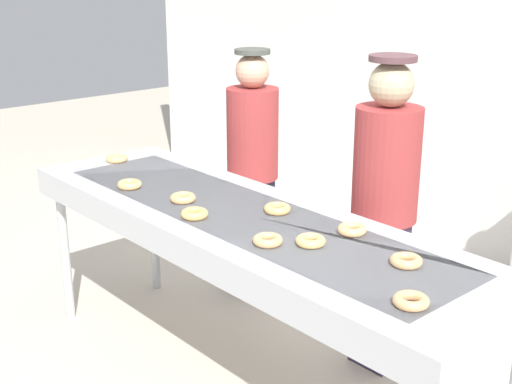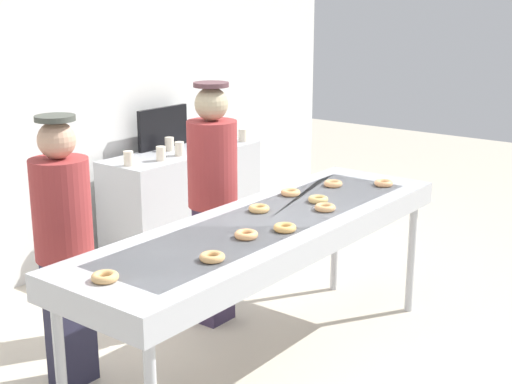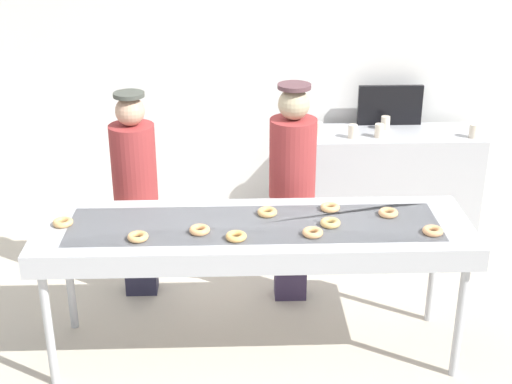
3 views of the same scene
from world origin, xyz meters
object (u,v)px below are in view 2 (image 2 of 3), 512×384
Objects in this scene: worker_baker at (64,239)px; paper_cup_0 at (161,153)px; paper_cup_4 at (243,135)px; glazed_donut_4 at (318,199)px; glazed_donut_5 at (291,192)px; glazed_donut_8 at (259,209)px; paper_cup_1 at (129,158)px; glazed_donut_6 at (246,235)px; glazed_donut_9 at (285,228)px; glazed_donut_1 at (325,207)px; glazed_donut_0 at (333,184)px; glazed_donut_2 at (105,277)px; worker_assistant at (213,190)px; glazed_donut_3 at (384,183)px; glazed_donut_7 at (212,257)px; paper_cup_2 at (169,144)px; menu_display at (163,128)px; fryer_conveyor at (268,232)px; prep_counter at (184,199)px.

paper_cup_0 is (1.78, 1.00, 0.05)m from worker_baker.
glazed_donut_4 is at bearing -129.39° from paper_cup_4.
paper_cup_0 reaches higher than glazed_donut_5.
paper_cup_1 reaches higher than glazed_donut_8.
glazed_donut_6 is 2.21m from paper_cup_1.
glazed_donut_1 is at bearing 4.36° from glazed_donut_9.
paper_cup_4 is (1.09, 1.68, -0.02)m from glazed_donut_0.
glazed_donut_8 is at bearing 156.20° from glazed_donut_4.
glazed_donut_5 is at bearing 5.60° from glazed_donut_2.
glazed_donut_6 is 1.03m from worker_assistant.
glazed_donut_0 is 2.01m from paper_cup_4.
glazed_donut_7 is (-1.83, -0.02, 0.00)m from glazed_donut_3.
glazed_donut_5 is 0.54m from worker_assistant.
glazed_donut_7 is at bearing -162.46° from glazed_donut_5.
glazed_donut_6 is at bearing -170.38° from glazed_donut_0.
paper_cup_1 and paper_cup_4 have the same top height.
glazed_donut_2 is 1.00× the size of glazed_donut_4.
glazed_donut_7 is (-0.37, -0.08, 0.00)m from glazed_donut_6.
paper_cup_1 reaches higher than glazed_donut_2.
paper_cup_2 is at bearing 39.10° from glazed_donut_2.
paper_cup_1 is at bearing 85.85° from glazed_donut_4.
worker_baker is at bearing 157.86° from glazed_donut_0.
glazed_donut_7 is 0.22× the size of menu_display.
glazed_donut_4 is 0.08× the size of worker_baker.
glazed_donut_1 reaches higher than fryer_conveyor.
glazed_donut_4 is (0.13, 0.13, 0.00)m from glazed_donut_1.
glazed_donut_3 is at bearing 143.84° from worker_baker.
glazed_donut_9 is 2.63m from prep_counter.
glazed_donut_8 is 0.60m from worker_assistant.
worker_baker reaches higher than prep_counter.
prep_counter is (1.43, 2.14, -0.53)m from glazed_donut_9.
worker_baker is 13.34× the size of paper_cup_1.
glazed_donut_7 is at bearing -165.38° from fryer_conveyor.
paper_cup_0 is at bearing 56.63° from glazed_donut_6.
paper_cup_0 is at bearing -162.09° from prep_counter.
glazed_donut_3 is 1.23m from glazed_donut_9.
prep_counter is (1.65, 2.05, -0.53)m from glazed_donut_6.
glazed_donut_6 is 1.00× the size of glazed_donut_7.
paper_cup_0 and paper_cup_4 have the same top height.
glazed_donut_0 is 1.07× the size of paper_cup_2.
glazed_donut_0 and glazed_donut_8 have the same top height.
glazed_donut_3 is 1.00× the size of glazed_donut_9.
glazed_donut_1 is 1.59m from glazed_donut_2.
glazed_donut_4 is 0.24m from glazed_donut_5.
glazed_donut_5 is 1.07× the size of paper_cup_1.
worker_assistant reaches higher than worker_baker.
paper_cup_2 is at bearing 58.57° from glazed_donut_8.
glazed_donut_1 is 0.18m from glazed_donut_4.
glazed_donut_3 is at bearing -0.21° from glazed_donut_1.
glazed_donut_6 is at bearing 177.52° from glazed_donut_3.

